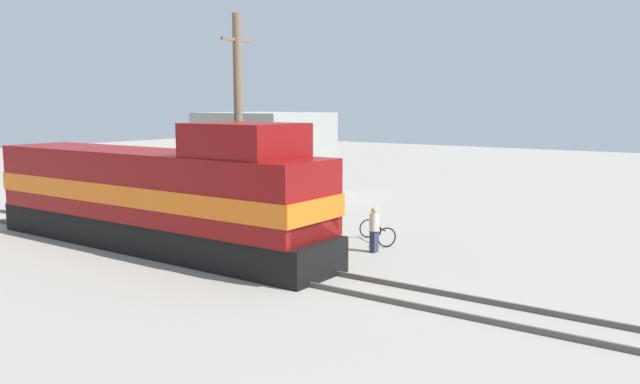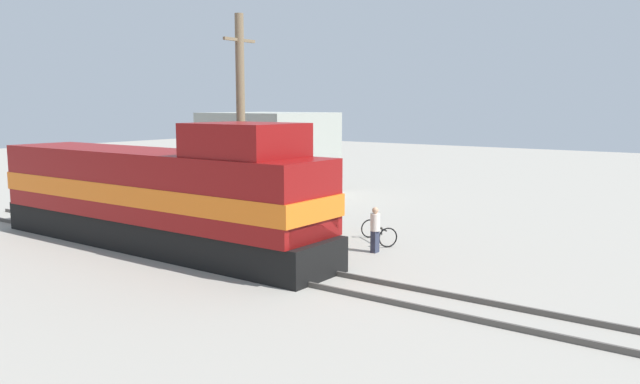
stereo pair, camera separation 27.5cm
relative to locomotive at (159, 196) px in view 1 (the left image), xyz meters
name	(u,v)px [view 1 (the left image)]	position (x,y,z in m)	size (l,w,h in m)	color
ground_plane	(222,261)	(0.00, -3.01, -1.95)	(120.00, 120.00, 0.00)	gray
rail_near	(206,263)	(-0.72, -3.01, -1.88)	(0.08, 30.92, 0.15)	#4C4742
rail_far	(236,255)	(0.72, -3.01, -1.88)	(0.08, 30.92, 0.15)	#4C4742
locomotive	(159,196)	(0.00, 0.00, 0.00)	(2.91, 15.30, 4.62)	black
utility_pole	(238,121)	(4.78, 0.52, 2.57)	(1.80, 0.36, 8.91)	#726047
vendor_umbrella	(293,186)	(4.44, -2.61, 0.09)	(2.23, 2.23, 2.29)	#4C4C4C
billboard_sign	(215,159)	(4.51, 1.65, 0.94)	(1.75, 0.12, 3.92)	#595959
shrub_cluster	(310,231)	(4.22, -3.60, -1.57)	(0.77, 0.77, 0.77)	#2D722D
person_bystander	(374,228)	(4.03, -6.54, -1.08)	(0.34, 0.34, 1.63)	#2D3347
bicycle	(377,232)	(5.51, -5.81, -1.57)	(1.67, 1.89, 0.74)	black
building_block_distant	(265,153)	(13.47, 6.43, 0.42)	(6.03, 6.29, 4.73)	#999E93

